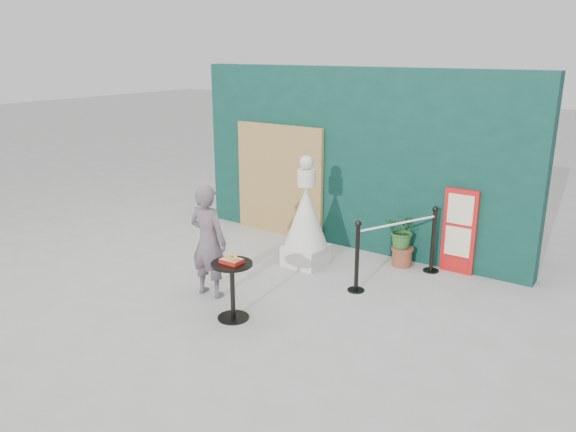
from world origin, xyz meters
name	(u,v)px	position (x,y,z in m)	size (l,w,h in m)	color
ground	(235,311)	(0.00, 0.00, 0.00)	(60.00, 60.00, 0.00)	#ADAAA5
back_wall	(355,160)	(0.00, 3.15, 1.50)	(6.00, 0.30, 3.00)	#0B3329
bamboo_fence	(279,180)	(-1.40, 2.94, 1.00)	(1.80, 0.08, 2.00)	tan
woman	(208,241)	(-0.63, 0.21, 0.78)	(0.57, 0.37, 1.56)	#665760
menu_board	(459,232)	(1.90, 2.95, 0.65)	(0.50, 0.07, 1.30)	red
statue	(306,221)	(-0.15, 1.90, 0.71)	(0.68, 0.68, 1.75)	silver
cafe_table	(232,282)	(0.10, -0.16, 0.50)	(0.52, 0.52, 0.75)	black
food_basket	(232,260)	(0.10, -0.16, 0.79)	(0.26, 0.19, 0.11)	#B32013
planter	(403,235)	(1.11, 2.74, 0.50)	(0.51, 0.44, 0.86)	brown
stanchion_barrier	(397,249)	(1.28, 2.12, 0.49)	(0.84, 1.54, 1.03)	black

